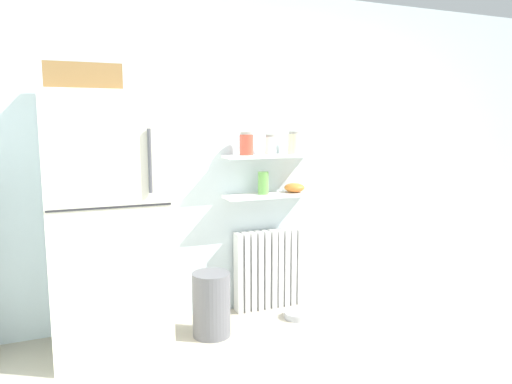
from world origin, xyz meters
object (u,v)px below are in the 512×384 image
object	(u,v)px
storage_jar_1	(271,145)
vase	(263,183)
trash_bin	(211,304)
storage_jar_2	(294,143)
shelf_bowl	(295,188)
storage_jar_0	(246,144)
refrigerator	(106,219)
radiator	(269,269)
pet_food_bowl	(297,315)

from	to	relation	value
storage_jar_1	vase	distance (m)	0.32
trash_bin	storage_jar_2	bearing A→B (deg)	20.55
storage_jar_1	trash_bin	world-z (taller)	storage_jar_1
shelf_bowl	trash_bin	size ratio (longest dim) A/B	0.36
storage_jar_0	trash_bin	bearing A→B (deg)	-142.41
storage_jar_0	storage_jar_2	bearing A→B (deg)	0.00
refrigerator	radiator	xyz separation A→B (m)	(1.31, 0.24, -0.58)
vase	pet_food_bowl	xyz separation A→B (m)	(0.18, -0.27, -1.05)
radiator	vase	xyz separation A→B (m)	(-0.06, -0.03, 0.74)
shelf_bowl	vase	bearing A→B (deg)	180.00
storage_jar_2	shelf_bowl	world-z (taller)	storage_jar_2
shelf_bowl	storage_jar_2	bearing A→B (deg)	-180.00
storage_jar_0	vase	bearing A→B (deg)	0.00
storage_jar_2	trash_bin	world-z (taller)	storage_jar_2
storage_jar_0	storage_jar_1	size ratio (longest dim) A/B	1.13
vase	trash_bin	xyz separation A→B (m)	(-0.55, -0.31, -0.84)
storage_jar_2	vase	world-z (taller)	storage_jar_2
refrigerator	pet_food_bowl	world-z (taller)	refrigerator
shelf_bowl	storage_jar_0	bearing A→B (deg)	-180.00
storage_jar_0	trash_bin	distance (m)	1.26
storage_jar_0	storage_jar_1	bearing A→B (deg)	0.00
refrigerator	pet_food_bowl	xyz separation A→B (m)	(1.43, -0.06, -0.89)
radiator	pet_food_bowl	size ratio (longest dim) A/B	3.17
refrigerator	storage_jar_1	world-z (taller)	refrigerator
radiator	pet_food_bowl	distance (m)	0.45
refrigerator	pet_food_bowl	distance (m)	1.69
shelf_bowl	pet_food_bowl	distance (m)	1.04
refrigerator	shelf_bowl	bearing A→B (deg)	7.65
shelf_bowl	storage_jar_1	bearing A→B (deg)	-180.00
storage_jar_1	storage_jar_0	bearing A→B (deg)	180.00
storage_jar_0	pet_food_bowl	distance (m)	1.43
pet_food_bowl	radiator	bearing A→B (deg)	111.85
shelf_bowl	trash_bin	distance (m)	1.18
storage_jar_2	pet_food_bowl	bearing A→B (deg)	-108.77
storage_jar_2	trash_bin	bearing A→B (deg)	-159.45
refrigerator	trash_bin	world-z (taller)	refrigerator
storage_jar_2	refrigerator	bearing A→B (deg)	-172.30
radiator	shelf_bowl	xyz separation A→B (m)	(0.22, -0.03, 0.69)
radiator	storage_jar_2	world-z (taller)	storage_jar_2
storage_jar_2	pet_food_bowl	xyz separation A→B (m)	(-0.09, -0.27, -1.37)
storage_jar_2	pet_food_bowl	size ratio (longest dim) A/B	0.88
pet_food_bowl	vase	bearing A→B (deg)	124.53
storage_jar_0	refrigerator	bearing A→B (deg)	-169.41
trash_bin	storage_jar_1	bearing A→B (deg)	26.76
refrigerator	shelf_bowl	xyz separation A→B (m)	(1.53, 0.21, 0.11)
storage_jar_0	pet_food_bowl	world-z (taller)	storage_jar_0
refrigerator	storage_jar_0	size ratio (longest dim) A/B	10.54
storage_jar_0	shelf_bowl	size ratio (longest dim) A/B	1.06
vase	pet_food_bowl	size ratio (longest dim) A/B	0.88
storage_jar_0	storage_jar_2	xyz separation A→B (m)	(0.42, 0.00, 0.00)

